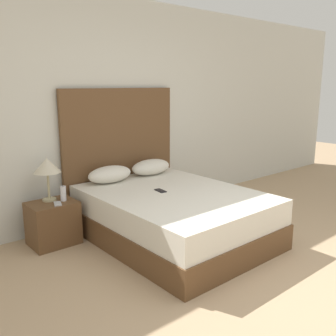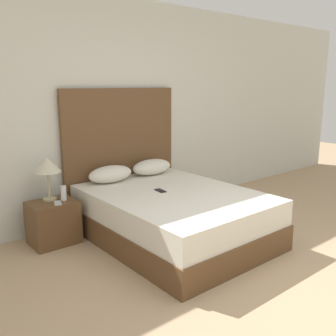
{
  "view_description": "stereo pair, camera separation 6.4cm",
  "coord_description": "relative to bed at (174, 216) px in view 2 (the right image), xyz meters",
  "views": [
    {
      "loc": [
        -2.52,
        -1.32,
        1.67
      ],
      "look_at": [
        0.04,
        1.69,
        0.79
      ],
      "focal_mm": 40.0,
      "sensor_mm": 36.0,
      "label": 1
    },
    {
      "loc": [
        -2.47,
        -1.37,
        1.67
      ],
      "look_at": [
        0.04,
        1.69,
        0.79
      ],
      "focal_mm": 40.0,
      "sensor_mm": 36.0,
      "label": 2
    }
  ],
  "objects": [
    {
      "name": "pillow_right",
      "position": [
        0.31,
        0.8,
        0.37
      ],
      "size": [
        0.56,
        0.29,
        0.2
      ],
      "color": "silver",
      "rests_on": "bed"
    },
    {
      "name": "nightstand",
      "position": [
        -1.06,
        0.74,
        -0.03
      ],
      "size": [
        0.48,
        0.39,
        0.46
      ],
      "color": "brown",
      "rests_on": "ground_plane"
    },
    {
      "name": "headboard",
      "position": [
        0.0,
        1.02,
        0.55
      ],
      "size": [
        1.59,
        0.05,
        1.63
      ],
      "color": "brown",
      "rests_on": "ground_plane"
    },
    {
      "name": "pillow_left",
      "position": [
        -0.31,
        0.8,
        0.37
      ],
      "size": [
        0.56,
        0.29,
        0.2
      ],
      "color": "silver",
      "rests_on": "bed"
    },
    {
      "name": "bed",
      "position": [
        0.0,
        0.0,
        0.0
      ],
      "size": [
        1.51,
        1.99,
        0.54
      ],
      "color": "brown",
      "rests_on": "ground_plane"
    },
    {
      "name": "wall_back",
      "position": [
        -0.04,
        1.1,
        1.08
      ],
      "size": [
        10.0,
        0.06,
        2.7
      ],
      "color": "silver",
      "rests_on": "ground_plane"
    },
    {
      "name": "phone_on_bed",
      "position": [
        -0.09,
        0.13,
        0.28
      ],
      "size": [
        0.09,
        0.16,
        0.01
      ],
      "color": "black",
      "rests_on": "bed"
    },
    {
      "name": "ground_plane",
      "position": [
        -0.04,
        -1.59,
        -0.27
      ],
      "size": [
        16.0,
        16.0,
        0.0
      ],
      "primitive_type": "plane",
      "color": "tan"
    },
    {
      "name": "phone_on_nightstand",
      "position": [
        -1.04,
        0.64,
        0.2
      ],
      "size": [
        0.11,
        0.16,
        0.01
      ],
      "color": "#B7B7BC",
      "rests_on": "nightstand"
    },
    {
      "name": "table_lamp",
      "position": [
        -1.05,
        0.81,
        0.57
      ],
      "size": [
        0.28,
        0.28,
        0.46
      ],
      "color": "tan",
      "rests_on": "nightstand"
    },
    {
      "name": "toiletry_bottle",
      "position": [
        -0.94,
        0.71,
        0.28
      ],
      "size": [
        0.06,
        0.06,
        0.16
      ],
      "color": "silver",
      "rests_on": "nightstand"
    }
  ]
}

